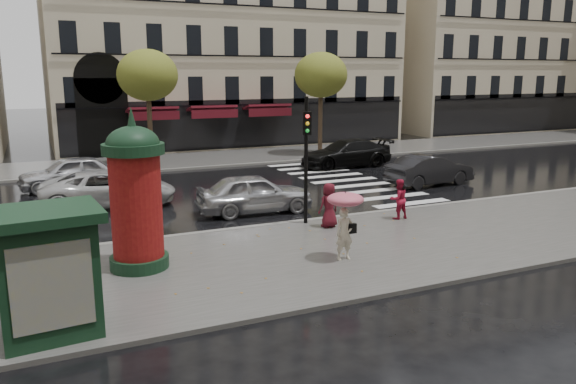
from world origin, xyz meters
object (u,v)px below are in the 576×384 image
traffic_light (306,148)px  newsstand (47,271)px  car_white (109,188)px  car_far_silver (70,173)px  morris_column (136,193)px  woman_umbrella (345,214)px  car_darkgrey (430,170)px  car_black (346,153)px  car_silver (255,193)px  woman_red (398,199)px  man_burgundy (329,205)px

traffic_light → newsstand: (-8.46, -5.51, -1.34)m
car_white → car_far_silver: car_far_silver is taller
morris_column → woman_umbrella: bearing=-17.5°
traffic_light → car_darkgrey: traffic_light is taller
car_white → car_black: bearing=-66.3°
traffic_light → car_white: size_ratio=0.83×
car_black → car_silver: bearing=-46.8°
woman_red → woman_umbrella: bearing=37.7°
car_white → car_black: size_ratio=0.99×
newsstand → car_silver: (7.57, 8.19, -0.69)m
car_white → traffic_light: bearing=-131.0°
man_burgundy → car_far_silver: bearing=-63.6°
car_white → car_darkgrey: bearing=-91.9°
car_white → woman_red: bearing=-121.6°
morris_column → car_silver: 7.33m
car_silver → man_burgundy: bearing=-154.2°
man_burgundy → car_black: size_ratio=0.29×
woman_red → car_far_silver: (-10.44, 11.20, -0.08)m
car_black → car_far_silver: 14.95m
morris_column → car_white: 8.50m
man_burgundy → car_silver: bearing=-75.5°
car_silver → car_white: car_silver is taller
woman_umbrella → car_far_silver: (-6.37, 14.37, -0.67)m
woman_umbrella → car_far_silver: 15.73m
woman_umbrella → newsstand: bearing=-168.5°
man_burgundy → car_white: 9.40m
traffic_light → car_white: traffic_light is taller
car_silver → car_darkgrey: car_silver is taller
woman_red → man_burgundy: man_burgundy is taller
morris_column → car_silver: size_ratio=0.97×
woman_umbrella → car_darkgrey: 12.60m
newsstand → car_black: 23.03m
car_darkgrey → car_black: car_black is taller
woman_red → car_far_silver: size_ratio=0.32×
car_silver → car_white: 6.08m
woman_red → car_darkgrey: (5.43, 5.08, -0.12)m
newsstand → car_white: size_ratio=0.49×
car_black → man_burgundy: bearing=-32.1°
car_black → newsstand: bearing=-44.6°
newsstand → car_black: newsstand is taller
woman_red → car_silver: bearing=-39.4°
man_burgundy → car_silver: 3.69m
woman_umbrella → car_darkgrey: woman_umbrella is taller
morris_column → newsstand: size_ratio=1.68×
woman_umbrella → traffic_light: (0.72, 3.93, 1.36)m
car_far_silver → traffic_light: bearing=29.2°
car_darkgrey → car_black: size_ratio=0.83×
man_burgundy → newsstand: (-8.98, -4.78, 0.57)m
newsstand → car_far_silver: (1.37, 15.94, -0.68)m
woman_umbrella → car_black: bearing=59.7°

